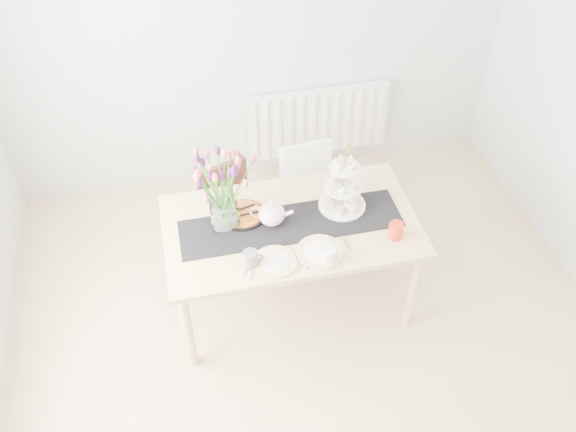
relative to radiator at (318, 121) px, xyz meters
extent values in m
plane|color=tan|center=(-0.50, -2.19, -0.45)|extent=(4.50, 4.50, 0.00)
plane|color=#B9BBBE|center=(-0.50, 0.06, 0.85)|extent=(4.00, 0.00, 4.00)
cube|color=white|center=(0.00, 0.00, 0.00)|extent=(1.20, 0.08, 0.60)
cube|color=tan|center=(-0.57, -1.45, 0.28)|extent=(1.60, 0.90, 0.04)
cylinder|color=tan|center=(-1.30, -1.83, -0.09)|extent=(0.06, 0.06, 0.71)
cylinder|color=tan|center=(0.16, -1.83, -0.09)|extent=(0.06, 0.06, 0.71)
cylinder|color=tan|center=(-1.30, -1.07, -0.09)|extent=(0.06, 0.06, 0.71)
cylinder|color=tan|center=(0.16, -1.07, -0.09)|extent=(0.06, 0.06, 0.71)
cube|color=#3C1D16|center=(-0.86, -0.97, -0.06)|extent=(0.49, 0.49, 0.04)
cube|color=#3C1D16|center=(-0.92, -0.81, 0.14)|extent=(0.37, 0.17, 0.36)
cylinder|color=#3C1D16|center=(-0.97, -1.20, -0.27)|extent=(0.04, 0.04, 0.37)
cylinder|color=#3C1D16|center=(-0.63, -1.07, -0.27)|extent=(0.04, 0.04, 0.37)
cylinder|color=#3C1D16|center=(-1.09, -0.86, -0.27)|extent=(0.04, 0.04, 0.37)
cylinder|color=#3C1D16|center=(-0.75, -0.73, -0.27)|extent=(0.04, 0.04, 0.37)
cube|color=white|center=(-0.28, -0.89, -0.05)|extent=(0.42, 0.42, 0.04)
cube|color=white|center=(-0.29, -0.72, 0.15)|extent=(0.39, 0.07, 0.37)
cylinder|color=white|center=(-0.44, -1.08, -0.26)|extent=(0.04, 0.04, 0.38)
cylinder|color=white|center=(-0.08, -1.05, -0.26)|extent=(0.04, 0.04, 0.38)
cylinder|color=white|center=(-0.47, -0.72, -0.26)|extent=(0.04, 0.04, 0.38)
cylinder|color=white|center=(-0.11, -0.70, -0.26)|extent=(0.04, 0.04, 0.38)
cube|color=black|center=(-0.57, -1.45, 0.30)|extent=(1.40, 0.35, 0.01)
cube|color=silver|center=(-0.97, -1.36, 0.39)|extent=(0.17, 0.17, 0.17)
cylinder|color=gold|center=(-0.21, -1.37, 0.52)|extent=(0.01, 0.01, 0.45)
cylinder|color=white|center=(-0.21, -1.37, 0.32)|extent=(0.31, 0.31, 0.01)
cylinder|color=white|center=(-0.21, -1.37, 0.47)|extent=(0.25, 0.25, 0.01)
cylinder|color=white|center=(-0.21, -1.37, 0.63)|extent=(0.19, 0.19, 0.01)
cylinder|color=white|center=(-0.17, -1.41, 0.34)|extent=(0.11, 0.11, 0.08)
cylinder|color=black|center=(-0.85, -1.32, 0.31)|extent=(0.28, 0.28, 0.02)
cylinder|color=orange|center=(-0.85, -1.32, 0.33)|extent=(0.25, 0.25, 0.01)
cylinder|color=slate|center=(-0.87, -1.73, 0.35)|extent=(0.09, 0.09, 0.10)
cylinder|color=white|center=(-0.42, -1.81, 0.35)|extent=(0.11, 0.11, 0.10)
cylinder|color=red|center=(0.03, -1.70, 0.35)|extent=(0.13, 0.13, 0.11)
cylinder|color=silver|center=(-0.73, -1.74, 0.31)|extent=(0.34, 0.34, 0.01)
cylinder|color=white|center=(-0.45, -1.73, 0.31)|extent=(0.31, 0.31, 0.01)
camera|label=1|loc=(-1.18, -4.10, 3.00)|focal=38.00mm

